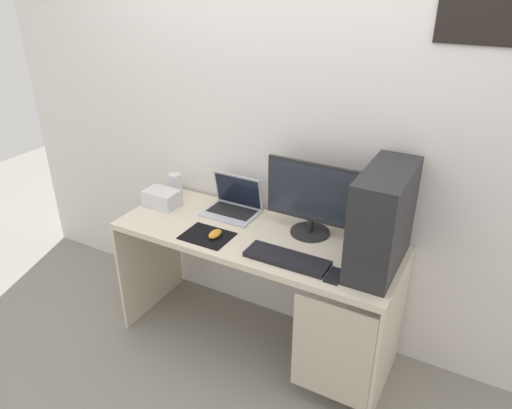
% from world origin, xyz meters
% --- Properties ---
extents(ground_plane, '(8.00, 8.00, 0.00)m').
position_xyz_m(ground_plane, '(0.00, 0.00, 0.00)').
color(ground_plane, gray).
extents(wall_back, '(4.00, 0.05, 2.60)m').
position_xyz_m(wall_back, '(0.00, 0.33, 1.30)').
color(wall_back, silver).
rests_on(wall_back, ground_plane).
extents(desk, '(1.56, 0.57, 0.75)m').
position_xyz_m(desk, '(0.02, -0.01, 0.60)').
color(desk, beige).
rests_on(desk, ground_plane).
extents(pc_tower, '(0.20, 0.49, 0.49)m').
position_xyz_m(pc_tower, '(0.65, 0.03, 0.99)').
color(pc_tower, '#232326').
rests_on(pc_tower, desk).
extents(monitor, '(0.50, 0.21, 0.41)m').
position_xyz_m(monitor, '(0.25, 0.15, 0.95)').
color(monitor, '#232326').
rests_on(monitor, desk).
extents(laptop, '(0.31, 0.23, 0.22)m').
position_xyz_m(laptop, '(-0.24, 0.17, 0.79)').
color(laptop, '#B7BCC6').
rests_on(laptop, desk).
extents(speaker, '(0.08, 0.08, 0.14)m').
position_xyz_m(speaker, '(-0.68, 0.19, 0.82)').
color(speaker, silver).
rests_on(speaker, desk).
extents(projector, '(0.20, 0.14, 0.10)m').
position_xyz_m(projector, '(-0.66, 0.03, 0.79)').
color(projector, silver).
rests_on(projector, desk).
extents(keyboard, '(0.42, 0.14, 0.02)m').
position_xyz_m(keyboard, '(0.25, -0.15, 0.76)').
color(keyboard, black).
rests_on(keyboard, desk).
extents(mousepad, '(0.26, 0.20, 0.00)m').
position_xyz_m(mousepad, '(-0.22, -0.14, 0.75)').
color(mousepad, black).
rests_on(mousepad, desk).
extents(mouse_left, '(0.06, 0.10, 0.03)m').
position_xyz_m(mouse_left, '(-0.17, -0.13, 0.77)').
color(mouse_left, orange).
rests_on(mouse_left, mousepad).
extents(cell_phone, '(0.07, 0.13, 0.01)m').
position_xyz_m(cell_phone, '(0.51, -0.17, 0.75)').
color(cell_phone, black).
rests_on(cell_phone, desk).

